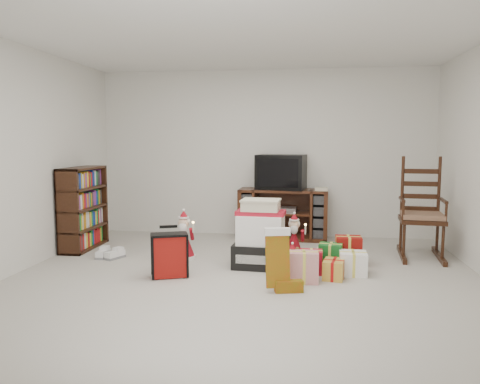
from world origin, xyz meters
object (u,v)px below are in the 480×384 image
(santa_figurine, at_px, (294,241))
(gift_cluster, at_px, (329,260))
(tv_stand, at_px, (283,214))
(sneaker_pair, at_px, (109,254))
(crt_television, at_px, (281,172))
(gift_pile, at_px, (261,238))
(red_suitcase, at_px, (170,255))
(rocking_chair, at_px, (420,221))
(mrs_claus_figurine, at_px, (184,240))
(bookshelf, at_px, (83,209))
(teddy_bear, at_px, (292,265))

(santa_figurine, bearing_deg, gift_cluster, -52.79)
(tv_stand, height_order, gift_cluster, tv_stand)
(sneaker_pair, relative_size, crt_television, 0.44)
(gift_pile, height_order, red_suitcase, gift_pile)
(rocking_chair, relative_size, mrs_claus_figurine, 2.16)
(bookshelf, distance_m, santa_figurine, 2.84)
(teddy_bear, bearing_deg, red_suitcase, -173.92)
(gift_pile, bearing_deg, crt_television, 88.52)
(rocking_chair, distance_m, teddy_bear, 1.97)
(rocking_chair, xyz_separation_m, crt_television, (-1.78, 0.84, 0.55))
(tv_stand, bearing_deg, sneaker_pair, -142.88)
(tv_stand, distance_m, gift_pile, 1.61)
(tv_stand, bearing_deg, santa_figurine, -78.54)
(bookshelf, height_order, crt_television, crt_television)
(tv_stand, height_order, rocking_chair, rocking_chair)
(sneaker_pair, bearing_deg, bookshelf, 148.17)
(rocking_chair, height_order, teddy_bear, rocking_chair)
(mrs_claus_figurine, relative_size, sneaker_pair, 1.82)
(rocking_chair, distance_m, mrs_claus_figurine, 2.95)
(tv_stand, height_order, santa_figurine, tv_stand)
(mrs_claus_figurine, xyz_separation_m, gift_cluster, (1.74, -0.35, -0.10))
(bookshelf, relative_size, rocking_chair, 0.84)
(mrs_claus_figurine, bearing_deg, crt_television, 50.33)
(rocking_chair, bearing_deg, santa_figurine, -161.86)
(santa_figurine, xyz_separation_m, mrs_claus_figurine, (-1.34, -0.17, 0.01))
(teddy_bear, bearing_deg, tv_stand, 95.37)
(red_suitcase, height_order, mrs_claus_figurine, mrs_claus_figurine)
(tv_stand, xyz_separation_m, red_suitcase, (-1.10, -2.13, -0.13))
(tv_stand, bearing_deg, red_suitcase, -115.08)
(gift_pile, relative_size, crt_television, 1.01)
(bookshelf, relative_size, teddy_bear, 3.30)
(gift_cluster, height_order, crt_television, crt_television)
(rocking_chair, height_order, gift_cluster, rocking_chair)
(red_suitcase, bearing_deg, gift_pile, 9.32)
(bookshelf, height_order, gift_cluster, bookshelf)
(santa_figurine, relative_size, sneaker_pair, 1.72)
(bookshelf, xyz_separation_m, mrs_claus_figurine, (1.47, -0.36, -0.30))
(bookshelf, xyz_separation_m, sneaker_pair, (0.55, -0.47, -0.48))
(santa_figurine, bearing_deg, teddy_bear, -90.00)
(bookshelf, bearing_deg, tv_stand, 20.34)
(teddy_bear, bearing_deg, sneaker_pair, 166.39)
(rocking_chair, height_order, santa_figurine, rocking_chair)
(sneaker_pair, distance_m, gift_cluster, 2.68)
(rocking_chair, height_order, crt_television, rocking_chair)
(teddy_bear, height_order, santa_figurine, santa_figurine)
(rocking_chair, relative_size, sneaker_pair, 3.93)
(gift_pile, relative_size, red_suitcase, 1.39)
(gift_pile, distance_m, red_suitcase, 1.07)
(bookshelf, distance_m, sneaker_pair, 0.87)
(sneaker_pair, bearing_deg, gift_pile, 4.15)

